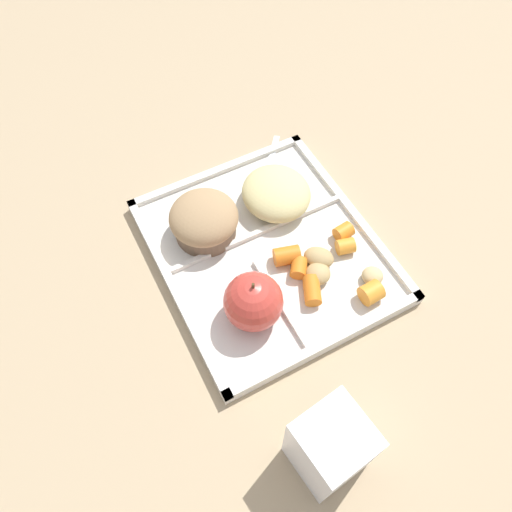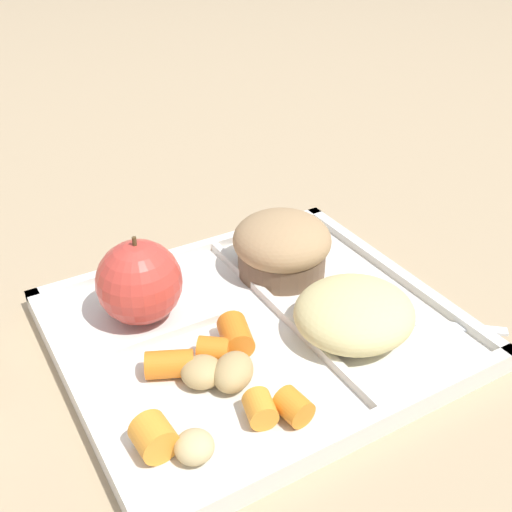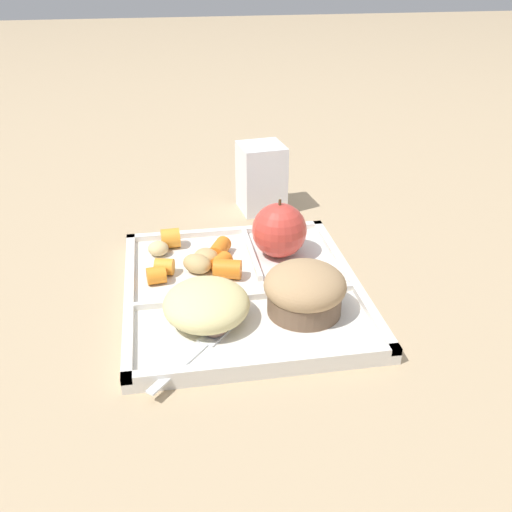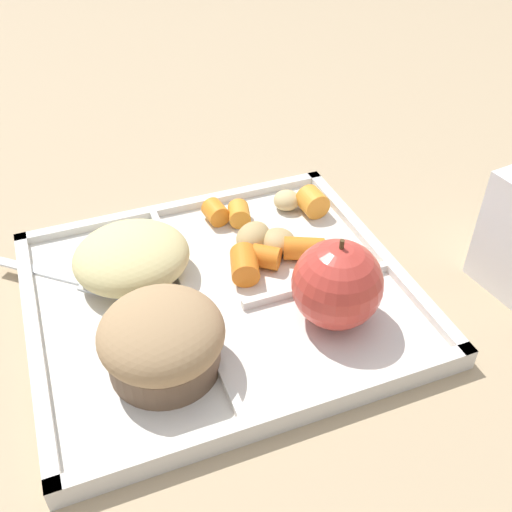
# 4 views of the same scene
# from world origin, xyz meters

# --- Properties ---
(ground) EXTENTS (6.00, 6.00, 0.00)m
(ground) POSITION_xyz_m (0.00, 0.00, 0.00)
(ground) COLOR tan
(lunch_tray) EXTENTS (0.32, 0.28, 0.02)m
(lunch_tray) POSITION_xyz_m (-0.00, 0.00, 0.01)
(lunch_tray) COLOR silver
(lunch_tray) RESTS_ON ground
(green_apple) EXTENTS (0.07, 0.07, 0.08)m
(green_apple) POSITION_xyz_m (-0.08, 0.06, 0.05)
(green_apple) COLOR #C63D33
(green_apple) RESTS_ON lunch_tray
(bran_muffin) EXTENTS (0.09, 0.09, 0.06)m
(bran_muffin) POSITION_xyz_m (0.06, 0.06, 0.04)
(bran_muffin) COLOR brown
(bran_muffin) RESTS_ON lunch_tray
(carrot_slice_large) EXTENTS (0.03, 0.04, 0.02)m
(carrot_slice_large) POSITION_xyz_m (-0.03, -0.01, 0.02)
(carrot_slice_large) COLOR orange
(carrot_slice_large) RESTS_ON lunch_tray
(carrot_slice_near_corner) EXTENTS (0.03, 0.03, 0.03)m
(carrot_slice_near_corner) POSITION_xyz_m (-0.13, -0.08, 0.02)
(carrot_slice_near_corner) COLOR orange
(carrot_slice_near_corner) RESTS_ON lunch_tray
(carrot_slice_edge) EXTENTS (0.03, 0.03, 0.02)m
(carrot_slice_edge) POSITION_xyz_m (-0.05, -0.02, 0.02)
(carrot_slice_edge) COLOR orange
(carrot_slice_edge) RESTS_ON lunch_tray
(carrot_slice_back) EXTENTS (0.03, 0.03, 0.02)m
(carrot_slice_back) POSITION_xyz_m (-0.05, -0.09, 0.02)
(carrot_slice_back) COLOR orange
(carrot_slice_back) RESTS_ON lunch_tray
(carrot_slice_diagonal) EXTENTS (0.02, 0.03, 0.02)m
(carrot_slice_diagonal) POSITION_xyz_m (-0.03, -0.10, 0.02)
(carrot_slice_diagonal) COLOR orange
(carrot_slice_diagonal) RESTS_ON lunch_tray
(carrot_slice_tilted) EXTENTS (0.04, 0.04, 0.02)m
(carrot_slice_tilted) POSITION_xyz_m (-0.09, -0.02, 0.02)
(carrot_slice_tilted) COLOR orange
(carrot_slice_tilted) RESTS_ON lunch_tray
(potato_chunk_wedge) EXTENTS (0.04, 0.04, 0.02)m
(potato_chunk_wedge) POSITION_xyz_m (-0.10, -0.10, 0.02)
(potato_chunk_wedge) COLOR tan
(potato_chunk_wedge) RESTS_ON lunch_tray
(potato_chunk_corner) EXTENTS (0.05, 0.05, 0.02)m
(potato_chunk_corner) POSITION_xyz_m (-0.05, -0.05, 0.02)
(potato_chunk_corner) COLOR tan
(potato_chunk_corner) RESTS_ON lunch_tray
(potato_chunk_browned) EXTENTS (0.03, 0.03, 0.02)m
(potato_chunk_browned) POSITION_xyz_m (-0.07, -0.04, 0.02)
(potato_chunk_browned) COLOR tan
(potato_chunk_browned) RESTS_ON lunch_tray
(egg_noodle_pile) EXTENTS (0.10, 0.10, 0.04)m
(egg_noodle_pile) POSITION_xyz_m (0.06, -0.05, 0.03)
(egg_noodle_pile) COLOR #D6C684
(egg_noodle_pile) RESTS_ON lunch_tray
(meatball_back) EXTENTS (0.04, 0.04, 0.04)m
(meatball_back) POSITION_xyz_m (0.07, -0.06, 0.03)
(meatball_back) COLOR brown
(meatball_back) RESTS_ON lunch_tray
(meatball_front) EXTENTS (0.03, 0.03, 0.03)m
(meatball_front) POSITION_xyz_m (0.09, -0.04, 0.03)
(meatball_front) COLOR brown
(meatball_front) RESTS_ON lunch_tray
(meatball_side) EXTENTS (0.04, 0.04, 0.04)m
(meatball_side) POSITION_xyz_m (0.05, -0.06, 0.03)
(meatball_side) COLOR brown
(meatball_side) RESTS_ON lunch_tray
(plastic_fork) EXTENTS (0.12, 0.11, 0.00)m
(plastic_fork) POSITION_xyz_m (0.11, -0.06, 0.01)
(plastic_fork) COLOR white
(plastic_fork) RESTS_ON lunch_tray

